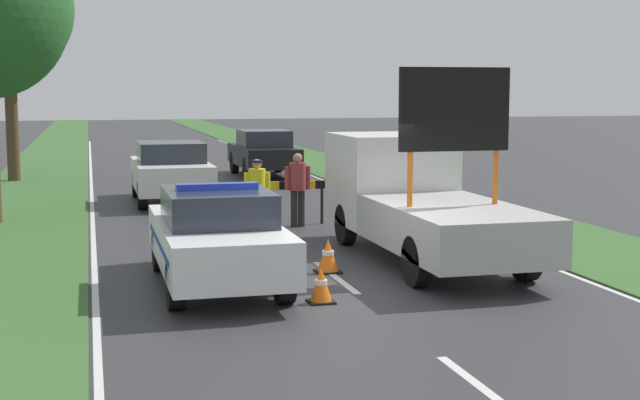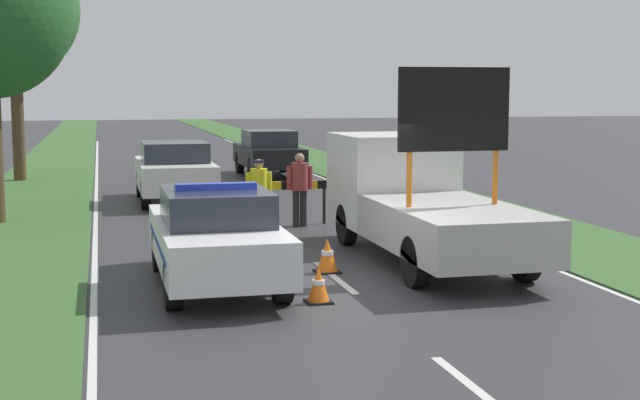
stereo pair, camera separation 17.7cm
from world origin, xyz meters
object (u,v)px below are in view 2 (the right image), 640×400
(police_officer, at_px, (259,189))
(traffic_cone_centre_front, at_px, (319,285))
(traffic_cone_near_truck, at_px, (238,213))
(queued_car_van_white, at_px, (175,171))
(queued_car_sedan_black, at_px, (269,152))
(road_barrier, at_px, (281,189))
(traffic_cone_near_police, at_px, (327,256))
(pedestrian_civilian, at_px, (300,184))
(traffic_cone_behind_barrier, at_px, (387,204))
(work_truck, at_px, (416,197))
(roadside_tree_near_right, at_px, (13,9))
(police_car, at_px, (215,236))

(police_officer, xyz_separation_m, traffic_cone_centre_front, (-0.27, -6.43, -0.68))
(traffic_cone_centre_front, distance_m, traffic_cone_near_truck, 7.07)
(queued_car_van_white, bearing_deg, queued_car_sedan_black, -120.13)
(road_barrier, height_order, traffic_cone_near_police, road_barrier)
(pedestrian_civilian, relative_size, traffic_cone_behind_barrier, 2.31)
(police_officer, relative_size, queued_car_sedan_black, 0.35)
(police_officer, bearing_deg, traffic_cone_centre_front, 95.20)
(traffic_cone_centre_front, bearing_deg, traffic_cone_near_truck, 90.79)
(work_truck, height_order, traffic_cone_centre_front, work_truck)
(roadside_tree_near_right, bearing_deg, traffic_cone_near_truck, -65.35)
(road_barrier, bearing_deg, queued_car_sedan_black, 84.90)
(pedestrian_civilian, xyz_separation_m, queued_car_van_white, (-2.35, 5.14, -0.11))
(roadside_tree_near_right, bearing_deg, police_officer, -65.06)
(traffic_cone_centre_front, height_order, traffic_cone_near_truck, traffic_cone_near_truck)
(traffic_cone_near_truck, bearing_deg, traffic_cone_near_police, -81.53)
(police_car, xyz_separation_m, traffic_cone_centre_front, (1.29, -1.49, -0.53))
(road_barrier, distance_m, police_officer, 1.17)
(police_officer, distance_m, traffic_cone_centre_front, 6.48)
(traffic_cone_centre_front, bearing_deg, police_car, 130.91)
(police_car, relative_size, road_barrier, 1.84)
(traffic_cone_behind_barrier, height_order, roadside_tree_near_right, roadside_tree_near_right)
(police_officer, xyz_separation_m, queued_car_sedan_black, (2.53, 12.40, -0.09))
(work_truck, xyz_separation_m, traffic_cone_behind_barrier, (0.97, 4.61, -0.72))
(pedestrian_civilian, height_order, roadside_tree_near_right, roadside_tree_near_right)
(traffic_cone_near_truck, bearing_deg, work_truck, -54.90)
(police_officer, height_order, roadside_tree_near_right, roadside_tree_near_right)
(work_truck, relative_size, queued_car_sedan_black, 1.40)
(traffic_cone_behind_barrier, relative_size, queued_car_sedan_black, 0.16)
(traffic_cone_near_police, bearing_deg, pedestrian_civilian, 82.62)
(traffic_cone_near_police, relative_size, traffic_cone_near_truck, 0.81)
(police_car, height_order, queued_car_van_white, queued_car_van_white)
(pedestrian_civilian, relative_size, roadside_tree_near_right, 0.21)
(traffic_cone_near_truck, bearing_deg, pedestrian_civilian, 0.32)
(work_truck, height_order, traffic_cone_near_police, work_truck)
(pedestrian_civilian, xyz_separation_m, traffic_cone_near_police, (-0.65, -5.04, -0.68))
(queued_car_sedan_black, bearing_deg, traffic_cone_centre_front, 81.54)
(pedestrian_civilian, height_order, queued_car_sedan_black, pedestrian_civilian)
(traffic_cone_near_police, bearing_deg, police_car, -164.18)
(pedestrian_civilian, xyz_separation_m, queued_car_sedan_black, (1.50, 11.76, -0.12))
(traffic_cone_near_police, distance_m, traffic_cone_centre_front, 2.14)
(road_barrier, xyz_separation_m, traffic_cone_near_truck, (-1.04, -0.31, -0.46))
(police_car, height_order, traffic_cone_near_police, police_car)
(road_barrier, bearing_deg, traffic_cone_near_truck, -159.05)
(roadside_tree_near_right, bearing_deg, traffic_cone_behind_barrier, -50.82)
(work_truck, bearing_deg, road_barrier, -69.71)
(queued_car_sedan_black, bearing_deg, police_car, 76.74)
(traffic_cone_near_police, bearing_deg, police_officer, 94.97)
(police_car, relative_size, pedestrian_civilian, 2.80)
(road_barrier, height_order, police_officer, police_officer)
(traffic_cone_near_truck, bearing_deg, traffic_cone_behind_barrier, 11.34)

